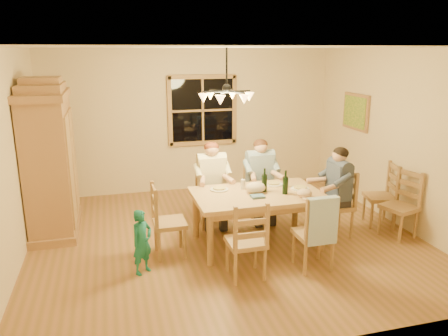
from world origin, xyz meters
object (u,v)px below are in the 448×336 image
object	(u,v)px
chair_end_left	(170,233)
adult_woman	(212,174)
armoire	(50,163)
chandelier	(227,95)
chair_far_left	(212,207)
chair_spare_front	(398,217)
dining_table	(257,200)
adult_slate_man	(338,181)
wine_bottle_b	(285,182)
child	(142,242)
wine_bottle_a	(264,180)
chair_end_right	(335,215)
adult_plaid_man	(260,170)
chair_near_left	(246,254)
chair_far_right	(260,202)
chair_spare_back	(379,206)
chair_near_right	(313,245)

from	to	relation	value
chair_end_left	adult_woman	xyz separation A→B (m)	(0.78, 0.84, 0.54)
armoire	chandelier	bearing A→B (deg)	-22.20
chair_far_left	chair_spare_front	distance (m)	2.77
dining_table	chair_spare_front	xyz separation A→B (m)	(2.08, -0.29, -0.36)
adult_slate_man	wine_bottle_b	distance (m)	0.89
armoire	child	distance (m)	2.15
adult_woman	wine_bottle_a	xyz separation A→B (m)	(0.57, -0.78, 0.08)
chair_end_right	adult_plaid_man	xyz separation A→B (m)	(-0.89, 0.83, 0.54)
chandelier	armoire	size ratio (longest dim) A/B	0.33
chandelier	adult_slate_man	xyz separation A→B (m)	(1.60, -0.27, -1.24)
chair_near_left	chair_spare_front	bearing A→B (deg)	11.84
chair_near_left	wine_bottle_a	world-z (taller)	wine_bottle_a
chair_far_right	chair_end_left	bearing A→B (deg)	27.98
chair_far_right	chair_spare_back	size ratio (longest dim) A/B	1.00
adult_plaid_man	adult_slate_man	size ratio (longest dim) A/B	1.00
adult_plaid_man	chair_near_right	bearing A→B (deg)	93.37
chair_end_left	adult_woman	size ratio (longest dim) A/B	1.13
armoire	chair_far_left	size ratio (longest dim) A/B	2.32
adult_slate_man	dining_table	bearing A→B (deg)	90.00
dining_table	chair_far_left	xyz separation A→B (m)	(-0.45, 0.83, -0.36)
armoire	adult_woman	distance (m)	2.39
chair_far_left	chair_end_left	size ratio (longest dim) A/B	1.00
chair_near_right	chair_near_left	bearing A→B (deg)	-180.00
dining_table	chair_spare_back	world-z (taller)	chair_spare_back
chair_far_left	adult_plaid_man	xyz separation A→B (m)	(0.79, 0.01, 0.54)
chair_end_left	chair_end_right	world-z (taller)	same
wine_bottle_b	child	distance (m)	2.06
chair_far_left	chair_near_left	size ratio (longest dim) A/B	1.00
adult_woman	adult_slate_man	size ratio (longest dim) A/B	1.00
chair_far_left	chair_near_left	bearing A→B (deg)	90.00
chair_end_right	adult_plaid_man	distance (m)	1.33
chair_near_right	adult_woman	xyz separation A→B (m)	(-0.90, 1.66, 0.54)
chair_near_right	chair_spare_front	world-z (taller)	same
adult_plaid_man	wine_bottle_a	size ratio (longest dim) A/B	2.65
child	armoire	bearing A→B (deg)	86.27
chandelier	chair_near_left	size ratio (longest dim) A/B	0.78
adult_plaid_man	wine_bottle_a	distance (m)	0.82
chair_near_right	adult_woman	world-z (taller)	adult_woman
dining_table	adult_plaid_man	size ratio (longest dim) A/B	2.04
chair_end_left	wine_bottle_b	distance (m)	1.70
chair_near_right	chair_end_left	world-z (taller)	same
chair_end_right	adult_plaid_man	bearing A→B (deg)	46.64
chair_end_left	chair_spare_front	distance (m)	3.32
chair_end_right	chair_spare_back	world-z (taller)	same
adult_woman	chair_end_left	bearing A→B (deg)	46.74
chair_far_right	chair_end_left	distance (m)	1.78
chair_end_left	adult_woman	bearing A→B (deg)	136.74
armoire	chair_spare_front	size ratio (longest dim) A/B	2.32
dining_table	wine_bottle_a	xyz separation A→B (m)	(0.12, 0.05, 0.27)
chair_near_right	chair_spare_front	size ratio (longest dim) A/B	1.00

